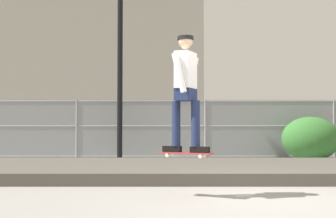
{
  "coord_description": "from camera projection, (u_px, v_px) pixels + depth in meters",
  "views": [
    {
      "loc": [
        -1.18,
        -6.02,
        1.06
      ],
      "look_at": [
        -1.19,
        2.63,
        1.38
      ],
      "focal_mm": 45.7,
      "sensor_mm": 36.0,
      "label": 1
    }
  ],
  "objects": [
    {
      "name": "street_lamp",
      "position": [
        121.0,
        24.0,
        12.83
      ],
      "size": [
        0.44,
        0.44,
        6.52
      ],
      "color": "black",
      "rests_on": "ground_plane"
    },
    {
      "name": "parked_car_near",
      "position": [
        57.0,
        131.0,
        15.58
      ],
      "size": [
        4.5,
        2.16,
        1.66
      ],
      "color": "black",
      "rests_on": "ground_plane"
    },
    {
      "name": "library_building",
      "position": [
        59.0,
        28.0,
        46.53
      ],
      "size": [
        30.4,
        14.19,
        23.08
      ],
      "color": "gray",
      "rests_on": "ground_plane"
    },
    {
      "name": "parked_car_mid",
      "position": [
        223.0,
        131.0,
        15.58
      ],
      "size": [
        4.55,
        2.25,
        1.66
      ],
      "color": "#B7BABF",
      "rests_on": "ground_plane"
    },
    {
      "name": "chain_fence",
      "position": [
        206.0,
        129.0,
        13.53
      ],
      "size": [
        16.39,
        0.06,
        1.85
      ],
      "color": "gray",
      "rests_on": "ground_plane"
    },
    {
      "name": "gravel_berm",
      "position": [
        224.0,
        169.0,
        9.09
      ],
      "size": [
        16.96,
        3.56,
        0.22
      ],
      "primitive_type": "cube",
      "color": "#4C473F",
      "rests_on": "ground_plane"
    },
    {
      "name": "skater",
      "position": [
        186.0,
        85.0,
        6.31
      ],
      "size": [
        0.7,
        0.62,
        1.74
      ],
      "color": "black",
      "rests_on": "skateboard"
    },
    {
      "name": "skateboard",
      "position": [
        186.0,
        153.0,
        6.27
      ],
      "size": [
        0.81,
        0.51,
        0.07
      ],
      "color": "#B22D2D"
    },
    {
      "name": "ground_plane",
      "position": [
        253.0,
        201.0,
        5.98
      ],
      "size": [
        120.0,
        120.0,
        0.0
      ],
      "primitive_type": "plane",
      "color": "gray"
    },
    {
      "name": "shrub_left",
      "position": [
        311.0,
        139.0,
        12.51
      ],
      "size": [
        1.68,
        1.37,
        1.3
      ],
      "color": "#336B2D",
      "rests_on": "ground_plane"
    }
  ]
}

